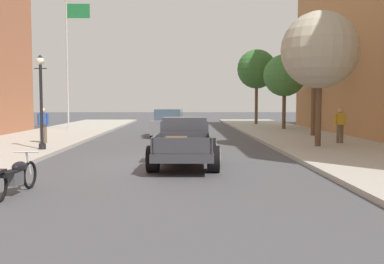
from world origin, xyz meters
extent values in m
plane|color=#47474C|center=(0.00, 0.00, 0.00)|extent=(140.00, 140.00, 0.00)
cube|color=#ADA89E|center=(7.25, 0.00, 0.07)|extent=(5.50, 64.00, 0.15)
cube|color=#333338|center=(0.58, -0.58, 0.54)|extent=(1.93, 4.96, 0.24)
cube|color=#333338|center=(0.59, -0.23, 1.06)|extent=(1.60, 1.15, 0.80)
cube|color=#333338|center=(0.59, -0.28, 1.52)|extent=(1.47, 0.99, 0.12)
cube|color=#3D4C5B|center=(0.61, 0.34, 1.22)|extent=(1.33, 0.09, 0.44)
cube|color=#333338|center=(0.64, 1.07, 0.92)|extent=(1.37, 1.55, 0.52)
cube|color=silver|center=(0.67, 1.87, 0.90)|extent=(0.68, 0.12, 0.47)
cube|color=#333338|center=(0.53, -1.97, 0.68)|extent=(1.76, 2.16, 0.04)
cube|color=#333338|center=(-0.28, -1.95, 0.90)|extent=(0.15, 2.10, 0.44)
cube|color=#333338|center=(1.34, -2.00, 0.90)|extent=(0.15, 2.10, 0.44)
cube|color=#333338|center=(0.50, -2.98, 0.90)|extent=(1.62, 0.14, 0.44)
cube|color=#333338|center=(0.57, -0.96, 0.90)|extent=(1.62, 0.14, 0.44)
cylinder|color=black|center=(-0.27, 0.80, 0.40)|extent=(0.39, 0.81, 0.80)
cylinder|color=silver|center=(-0.45, 0.81, 0.40)|extent=(0.04, 0.66, 0.66)
cylinder|color=silver|center=(-0.46, 0.81, 0.40)|extent=(0.03, 0.24, 0.24)
cylinder|color=black|center=(1.53, 0.74, 0.40)|extent=(0.39, 0.81, 0.80)
cylinder|color=silver|center=(1.71, 0.73, 0.40)|extent=(0.04, 0.66, 0.66)
cylinder|color=silver|center=(1.72, 0.73, 0.40)|extent=(0.03, 0.24, 0.24)
cylinder|color=black|center=(-0.36, -1.89, 0.40)|extent=(0.39, 0.81, 0.80)
cylinder|color=silver|center=(-0.55, -1.88, 0.40)|extent=(0.04, 0.66, 0.66)
cylinder|color=silver|center=(-0.56, -1.88, 0.40)|extent=(0.03, 0.24, 0.24)
cylinder|color=black|center=(1.43, -1.95, 0.40)|extent=(0.39, 0.81, 0.80)
cylinder|color=silver|center=(1.62, -1.96, 0.40)|extent=(0.04, 0.66, 0.66)
cylinder|color=silver|center=(1.63, -1.96, 0.40)|extent=(0.03, 0.24, 0.24)
cube|color=brown|center=(0.34, -2.32, 0.90)|extent=(0.62, 0.46, 0.40)
cube|color=#3D2D1E|center=(0.34, -2.32, 0.90)|extent=(0.62, 0.07, 0.42)
cube|color=brown|center=(0.76, -1.68, 0.84)|extent=(0.47, 0.36, 0.28)
torus|color=black|center=(-3.18, -4.22, 0.33)|extent=(0.13, 0.67, 0.67)
cube|color=#4C4C51|center=(-3.25, -5.00, 0.38)|extent=(0.28, 0.46, 0.28)
ellipsoid|color=black|center=(-3.22, -4.75, 0.61)|extent=(0.30, 0.54, 0.24)
cube|color=black|center=(-3.27, -5.25, 0.53)|extent=(0.27, 0.58, 0.10)
cylinder|color=silver|center=(-3.18, -4.28, 0.64)|extent=(0.07, 0.26, 0.58)
cylinder|color=silver|center=(-3.19, -4.40, 0.91)|extent=(0.62, 0.09, 0.04)
cube|color=slate|center=(-0.32, 11.30, 0.61)|extent=(2.02, 4.41, 0.80)
cube|color=#384C5B|center=(-0.33, 11.15, 1.33)|extent=(1.66, 2.10, 0.64)
cylinder|color=black|center=(-1.05, 12.65, 0.33)|extent=(0.27, 0.67, 0.66)
cylinder|color=black|center=(0.60, 12.53, 0.33)|extent=(0.27, 0.67, 0.66)
cylinder|color=black|center=(-1.23, 10.07, 0.33)|extent=(0.27, 0.67, 0.66)
cylinder|color=black|center=(0.42, 9.96, 0.33)|extent=(0.27, 0.67, 0.66)
cylinder|color=brown|center=(-6.16, 5.73, 0.58)|extent=(0.14, 0.14, 0.86)
cylinder|color=brown|center=(-5.98, 5.73, 0.58)|extent=(0.14, 0.14, 0.86)
cube|color=#2D4C93|center=(-6.07, 5.73, 1.29)|extent=(0.36, 0.22, 0.56)
cylinder|color=#2D4C93|center=(-6.29, 5.73, 1.26)|extent=(0.09, 0.09, 0.54)
cylinder|color=#2D4C93|center=(-5.85, 5.73, 1.26)|extent=(0.09, 0.09, 0.54)
sphere|color=beige|center=(-6.07, 5.73, 1.69)|extent=(0.22, 0.22, 0.22)
cylinder|color=brown|center=(7.85, 5.41, 0.58)|extent=(0.14, 0.14, 0.86)
cylinder|color=brown|center=(8.03, 5.41, 0.58)|extent=(0.14, 0.14, 0.86)
cube|color=gold|center=(7.94, 5.41, 1.29)|extent=(0.36, 0.22, 0.56)
cylinder|color=gold|center=(7.72, 5.41, 1.26)|extent=(0.09, 0.09, 0.54)
cylinder|color=gold|center=(8.16, 5.41, 1.26)|extent=(0.09, 0.09, 0.54)
sphere|color=tan|center=(7.94, 5.41, 1.69)|extent=(0.22, 0.22, 0.22)
cylinder|color=black|center=(-5.24, 3.01, 0.27)|extent=(0.28, 0.28, 0.24)
cylinder|color=black|center=(-5.24, 3.01, 1.99)|extent=(0.12, 0.12, 3.20)
cylinder|color=black|center=(-5.24, 3.01, 3.44)|extent=(0.50, 0.04, 0.04)
sphere|color=silver|center=(-5.24, 3.01, 3.75)|extent=(0.32, 0.32, 0.32)
cone|color=black|center=(-5.24, 3.01, 3.93)|extent=(0.24, 0.24, 0.14)
cylinder|color=#B2B2B7|center=(-7.73, 16.37, 4.65)|extent=(0.12, 0.12, 9.00)
sphere|color=gold|center=(-7.73, 16.37, 9.23)|extent=(0.16, 0.16, 0.16)
cube|color=#196633|center=(-6.87, 16.37, 8.50)|extent=(1.60, 0.03, 1.00)
cylinder|color=brown|center=(6.46, 4.06, 1.62)|extent=(0.26, 0.26, 2.93)
sphere|color=#ADA893|center=(6.46, 4.06, 4.34)|extent=(3.34, 3.34, 3.34)
cylinder|color=brown|center=(8.01, 9.86, 2.00)|extent=(0.26, 0.26, 3.70)
sphere|color=#3D7538|center=(8.01, 9.86, 4.66)|extent=(2.16, 2.16, 2.16)
cylinder|color=brown|center=(7.80, 16.12, 1.50)|extent=(0.26, 0.26, 2.70)
sphere|color=#3D7538|center=(7.80, 16.12, 3.98)|extent=(3.01, 3.01, 3.01)
cylinder|color=brown|center=(6.92, 22.63, 1.90)|extent=(0.26, 0.26, 3.50)
sphere|color=#33662D|center=(6.92, 22.63, 4.91)|extent=(3.38, 3.38, 3.38)
camera|label=1|loc=(0.54, -14.53, 2.10)|focal=40.00mm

